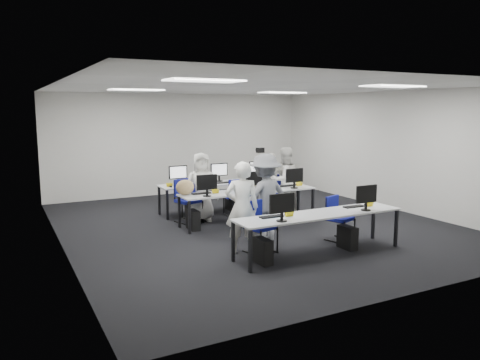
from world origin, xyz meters
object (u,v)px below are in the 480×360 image
chair_5 (194,207)px  chair_4 (274,201)px  chair_0 (260,237)px  student_1 (284,180)px  desk_front (319,216)px  photographer (265,197)px  student_2 (202,187)px  student_3 (271,183)px  desk_mid (249,193)px  chair_7 (274,200)px  chair_6 (235,204)px  chair_1 (339,227)px  chair_2 (188,209)px  chair_3 (245,206)px  student_0 (242,208)px

chair_5 → chair_4: bearing=-14.8°
chair_0 → student_1: student_1 is taller
desk_front → photographer: bearing=108.0°
chair_0 → student_2: (0.02, 2.72, 0.50)m
student_3 → desk_mid: bearing=-119.5°
chair_7 → student_1: 0.62m
desk_front → chair_5: bearing=105.5°
student_3 → chair_4: bearing=-60.0°
chair_4 → chair_7: (0.13, 0.22, -0.01)m
chair_4 → student_2: size_ratio=0.59×
chair_6 → student_1: (1.23, -0.27, 0.53)m
chair_5 → desk_mid: bearing=-49.0°
chair_5 → chair_1: bearing=-64.8°
chair_5 → photographer: (0.57, -2.28, 0.57)m
student_2 → chair_0: bearing=-76.8°
chair_2 → chair_5: bearing=29.0°
chair_1 → chair_4: size_ratio=0.93×
chair_0 → chair_5: (-0.08, 2.95, -0.01)m
student_3 → chair_7: bearing=53.5°
chair_3 → chair_4: 0.87m
chair_4 → student_0: 3.42m
chair_6 → chair_1: bearing=-66.5°
desk_front → student_2: bearing=105.0°
student_1 → desk_front: bearing=64.6°
student_0 → photographer: size_ratio=0.97×
chair_1 → photographer: 1.56m
chair_6 → student_3: bearing=4.7°
desk_mid → student_1: size_ratio=1.97×
chair_1 → student_0: size_ratio=0.52×
photographer → chair_2: bearing=-72.7°
chair_1 → chair_3: size_ratio=1.05×
chair_0 → photographer: photographer is taller
chair_1 → chair_6: (-0.83, 2.89, 0.01)m
chair_7 → student_0: (-2.36, -2.76, 0.55)m
chair_1 → student_2: (-1.74, 2.76, 0.51)m
chair_2 → student_1: size_ratio=0.60×
chair_7 → student_3: bearing=-167.7°
student_0 → chair_3: bearing=-96.7°
chair_3 → photographer: (-0.57, -1.88, 0.59)m
chair_3 → student_3: student_3 is taller
chair_3 → chair_7: bearing=36.6°
student_0 → student_2: 2.62m
chair_6 → student_3: (0.99, -0.05, 0.45)m
chair_2 → chair_5: chair_2 is taller
chair_2 → chair_7: chair_2 is taller
chair_3 → chair_5: size_ratio=0.94×
chair_1 → chair_2: chair_2 is taller
chair_0 → student_3: 3.42m
chair_3 → desk_front: bearing=-74.4°
student_0 → student_2: student_0 is taller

